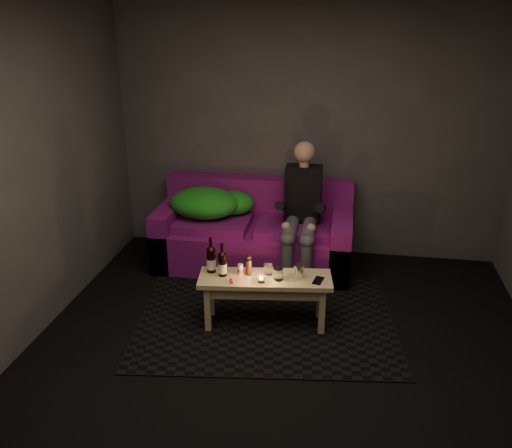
{
  "coord_description": "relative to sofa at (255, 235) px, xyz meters",
  "views": [
    {
      "loc": [
        0.4,
        -3.28,
        2.5
      ],
      "look_at": [
        -0.39,
        1.36,
        0.62
      ],
      "focal_mm": 38.0,
      "sensor_mm": 36.0,
      "label": 1
    }
  ],
  "objects": [
    {
      "name": "beer_bottle_b",
      "position": [
        -0.06,
        -1.21,
        0.25
      ],
      "size": [
        0.07,
        0.07,
        0.29
      ],
      "color": "black",
      "rests_on": "coffee_table"
    },
    {
      "name": "steel_cup",
      "position": [
        0.56,
        -1.14,
        0.2
      ],
      "size": [
        0.1,
        0.1,
        0.11
      ],
      "primitive_type": "cylinder",
      "rotation": [
        0.0,
        0.0,
        0.19
      ],
      "color": "#BABDC1",
      "rests_on": "coffee_table"
    },
    {
      "name": "red_lighter",
      "position": [
        0.03,
        -1.31,
        0.15
      ],
      "size": [
        0.04,
        0.08,
        0.01
      ],
      "primitive_type": "cube",
      "rotation": [
        0.0,
        0.0,
        0.34
      ],
      "color": "red",
      "rests_on": "coffee_table"
    },
    {
      "name": "floor",
      "position": [
        0.48,
        -1.82,
        -0.31
      ],
      "size": [
        4.5,
        4.5,
        0.0
      ],
      "primitive_type": "plane",
      "color": "black",
      "rests_on": "ground"
    },
    {
      "name": "salt_shaker",
      "position": [
        0.08,
        -1.16,
        0.19
      ],
      "size": [
        0.06,
        0.06,
        0.09
      ],
      "primitive_type": "cylinder",
      "rotation": [
        0.0,
        0.0,
        0.34
      ],
      "color": "silver",
      "rests_on": "coffee_table"
    },
    {
      "name": "green_blanket",
      "position": [
        -0.47,
        -0.01,
        0.33
      ],
      "size": [
        0.87,
        0.59,
        0.3
      ],
      "color": "#198E1F",
      "rests_on": "sofa"
    },
    {
      "name": "rug",
      "position": [
        0.29,
        -1.13,
        -0.3
      ],
      "size": [
        2.37,
        1.85,
        0.01
      ],
      "primitive_type": "cube",
      "rotation": [
        0.0,
        0.0,
        0.13
      ],
      "color": "black",
      "rests_on": "floor"
    },
    {
      "name": "person",
      "position": [
        0.49,
        -0.16,
        0.38
      ],
      "size": [
        0.35,
        0.82,
        1.32
      ],
      "color": "black",
      "rests_on": "sofa"
    },
    {
      "name": "tumbler_front",
      "position": [
        0.4,
        -1.2,
        0.19
      ],
      "size": [
        0.1,
        0.1,
        0.1
      ],
      "primitive_type": "cylinder",
      "rotation": [
        0.0,
        0.0,
        0.35
      ],
      "color": "white",
      "rests_on": "coffee_table"
    },
    {
      "name": "tumbler_back",
      "position": [
        0.31,
        -1.12,
        0.18
      ],
      "size": [
        0.09,
        0.09,
        0.09
      ],
      "primitive_type": "cylinder",
      "rotation": [
        0.0,
        0.0,
        0.3
      ],
      "color": "white",
      "rests_on": "coffee_table"
    },
    {
      "name": "coffee_table",
      "position": [
        0.29,
        -1.18,
        0.06
      ],
      "size": [
        1.13,
        0.48,
        0.45
      ],
      "rotation": [
        0.0,
        0.0,
        0.13
      ],
      "color": "tan",
      "rests_on": "rug"
    },
    {
      "name": "beer_bottle_a",
      "position": [
        -0.17,
        -1.15,
        0.25
      ],
      "size": [
        0.08,
        0.08,
        0.31
      ],
      "color": "black",
      "rests_on": "coffee_table"
    },
    {
      "name": "pepper_mill",
      "position": [
        0.15,
        -1.16,
        0.21
      ],
      "size": [
        0.05,
        0.05,
        0.14
      ],
      "primitive_type": "cylinder",
      "rotation": [
        0.0,
        0.0,
        -0.04
      ],
      "color": "black",
      "rests_on": "coffee_table"
    },
    {
      "name": "sofa",
      "position": [
        0.0,
        0.0,
        0.0
      ],
      "size": [
        1.97,
        0.89,
        0.85
      ],
      "color": "#670D58",
      "rests_on": "floor"
    },
    {
      "name": "smartphone",
      "position": [
        0.72,
        -1.17,
        0.14
      ],
      "size": [
        0.1,
        0.15,
        0.01
      ],
      "primitive_type": "cube",
      "rotation": [
        0.0,
        0.0,
        -0.21
      ],
      "color": "black",
      "rests_on": "coffee_table"
    },
    {
      "name": "room",
      "position": [
        0.48,
        -1.35,
        1.34
      ],
      "size": [
        4.5,
        4.5,
        4.5
      ],
      "color": "silver",
      "rests_on": "ground"
    },
    {
      "name": "tealight",
      "position": [
        0.27,
        -1.27,
        0.16
      ],
      "size": [
        0.06,
        0.06,
        0.05
      ],
      "color": "white",
      "rests_on": "coffee_table"
    }
  ]
}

